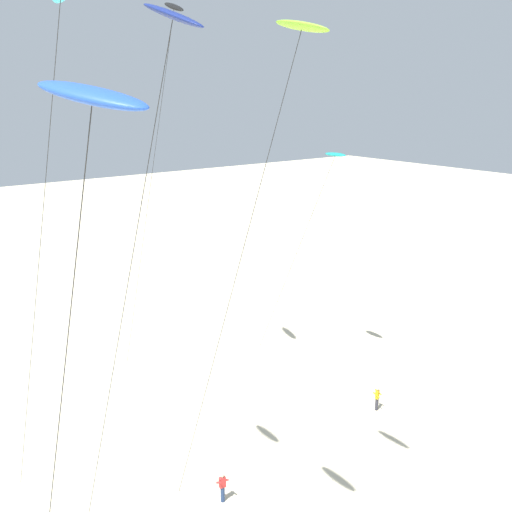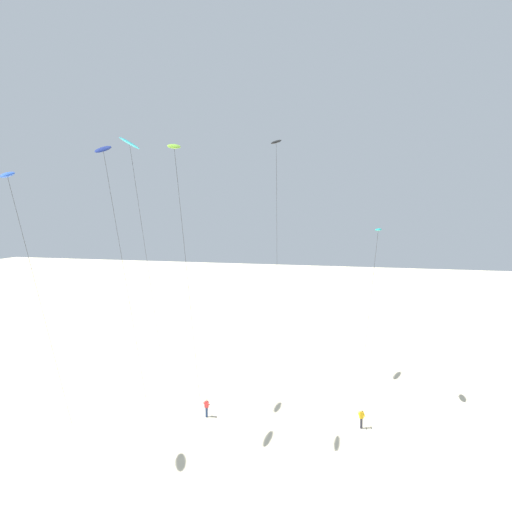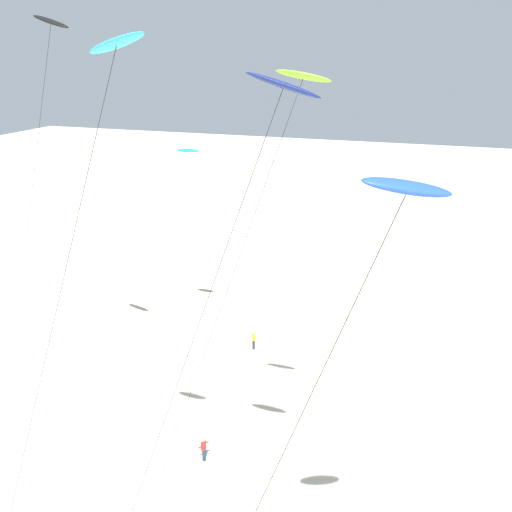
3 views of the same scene
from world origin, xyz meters
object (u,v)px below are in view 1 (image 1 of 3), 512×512
(kite_black, at_px, (173,15))
(kite_flyer_nearest, at_px, (223,487))
(kite_blue, at_px, (90,108))
(kite_flyer_middle, at_px, (377,398))
(kite_teal, at_px, (334,159))
(kite_lime, at_px, (298,40))
(kite_navy, at_px, (170,31))
(kite_cyan, at_px, (60,4))

(kite_black, relative_size, kite_flyer_nearest, 15.61)
(kite_blue, distance_m, kite_flyer_middle, 32.69)
(kite_teal, relative_size, kite_blue, 0.79)
(kite_lime, distance_m, kite_teal, 20.38)
(kite_navy, distance_m, kite_flyer_nearest, 23.06)
(kite_teal, distance_m, kite_flyer_nearest, 22.39)
(kite_navy, distance_m, kite_lime, 5.43)
(kite_navy, xyz_separation_m, kite_blue, (-4.35, -4.57, -1.97))
(kite_teal, xyz_separation_m, kite_cyan, (-21.11, -7.71, 7.35))
(kite_teal, bearing_deg, kite_flyer_nearest, -153.35)
(kite_lime, bearing_deg, kite_navy, -173.39)
(kite_black, height_order, kite_navy, kite_black)
(kite_navy, relative_size, kite_cyan, 0.95)
(kite_lime, bearing_deg, kite_flyer_nearest, 88.56)
(kite_navy, distance_m, kite_cyan, 5.91)
(kite_flyer_nearest, bearing_deg, kite_navy, -132.16)
(kite_lime, bearing_deg, kite_cyan, 141.98)
(kite_flyer_nearest, bearing_deg, kite_lime, -91.44)
(kite_lime, xyz_separation_m, kite_teal, (14.64, 12.76, -6.16))
(kite_teal, distance_m, kite_blue, 30.57)
(kite_black, bearing_deg, kite_blue, -123.31)
(kite_teal, distance_m, kite_cyan, 23.64)
(kite_teal, height_order, kite_flyer_nearest, kite_teal)
(kite_cyan, bearing_deg, kite_lime, -38.02)
(kite_lime, distance_m, kite_flyer_middle, 26.37)
(kite_cyan, height_order, kite_flyer_middle, kite_cyan)
(kite_black, xyz_separation_m, kite_navy, (-9.61, -16.67, -2.70))
(kite_lime, distance_m, kite_cyan, 8.29)
(kite_navy, xyz_separation_m, kite_teal, (20.03, 13.39, -6.12))
(kite_teal, bearing_deg, kite_blue, -143.64)
(kite_flyer_nearest, bearing_deg, kite_blue, -132.79)
(kite_blue, bearing_deg, kite_flyer_nearest, 47.21)
(kite_navy, bearing_deg, kite_flyer_middle, 21.23)
(kite_black, height_order, kite_teal, kite_black)
(kite_black, bearing_deg, kite_navy, -119.95)
(kite_flyer_nearest, height_order, kite_flyer_middle, same)
(kite_black, bearing_deg, kite_flyer_nearest, -111.10)
(kite_black, distance_m, kite_flyer_middle, 27.60)
(kite_lime, relative_size, kite_blue, 1.11)
(kite_navy, xyz_separation_m, kite_flyer_middle, (18.95, 7.36, -21.54))
(kite_cyan, bearing_deg, kite_blue, -107.74)
(kite_black, height_order, kite_flyer_nearest, kite_black)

